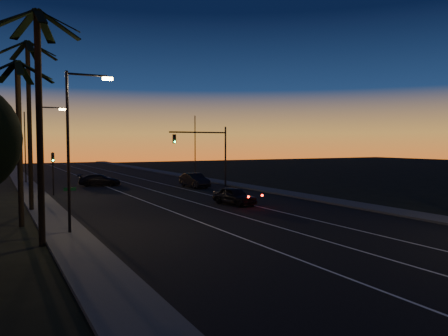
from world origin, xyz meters
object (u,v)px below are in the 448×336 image
lead_car (234,196)px  right_car (195,180)px  signal_mast (207,146)px  cross_car (100,180)px

lead_car → right_car: bearing=78.6°
signal_mast → right_car: signal_mast is taller
signal_mast → cross_car: (-10.60, 7.47, -4.07)m
right_car → lead_car: bearing=-101.4°
right_car → cross_car: (-9.25, 6.88, -0.11)m
signal_mast → cross_car: 13.59m
signal_mast → cross_car: signal_mast is taller
signal_mast → cross_car: bearing=144.8°
signal_mast → right_car: size_ratio=1.43×
lead_car → cross_car: lead_car is taller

